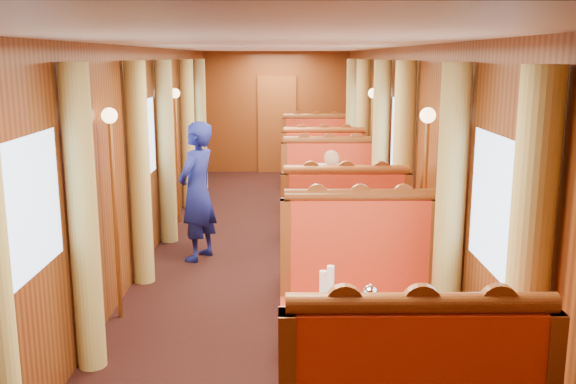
{
  "coord_description": "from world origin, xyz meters",
  "views": [
    {
      "loc": [
        0.12,
        -7.4,
        2.38
      ],
      "look_at": [
        0.17,
        -1.08,
        1.05
      ],
      "focal_mm": 40.0,
      "sensor_mm": 36.0,
      "label": 1
    }
  ],
  "objects_px": {
    "banquette_far_fwd": "(323,184)",
    "rose_vase_far": "(319,144)",
    "fruit_plate": "(429,318)",
    "teapot_back": "(370,302)",
    "table_near": "(378,367)",
    "tea_tray": "(359,315)",
    "rose_vase_mid": "(336,184)",
    "banquette_mid_fwd": "(343,250)",
    "teapot_left": "(355,308)",
    "table_mid": "(335,228)",
    "banquette_near_aft": "(360,303)",
    "steward": "(197,192)",
    "teapot_right": "(380,313)",
    "table_far": "(319,175)",
    "banquette_far_aft": "(316,163)",
    "passenger": "(331,186)",
    "banquette_mid_aft": "(329,205)"
  },
  "relations": [
    {
      "from": "banquette_far_fwd",
      "to": "rose_vase_far",
      "type": "bearing_deg",
      "value": 90.79
    },
    {
      "from": "fruit_plate",
      "to": "rose_vase_far",
      "type": "height_order",
      "value": "rose_vase_far"
    },
    {
      "from": "fruit_plate",
      "to": "teapot_back",
      "type": "bearing_deg",
      "value": 157.72
    },
    {
      "from": "table_near",
      "to": "fruit_plate",
      "type": "relative_size",
      "value": 5.24
    },
    {
      "from": "banquette_far_fwd",
      "to": "tea_tray",
      "type": "height_order",
      "value": "banquette_far_fwd"
    },
    {
      "from": "teapot_back",
      "to": "rose_vase_mid",
      "type": "relative_size",
      "value": 0.47
    },
    {
      "from": "rose_vase_far",
      "to": "rose_vase_mid",
      "type": "bearing_deg",
      "value": -89.76
    },
    {
      "from": "banquette_mid_fwd",
      "to": "teapot_back",
      "type": "xyz_separation_m",
      "value": [
        -0.06,
        -2.44,
        0.4
      ]
    },
    {
      "from": "teapot_left",
      "to": "banquette_far_fwd",
      "type": "bearing_deg",
      "value": 80.74
    },
    {
      "from": "table_mid",
      "to": "tea_tray",
      "type": "distance_m",
      "value": 3.55
    },
    {
      "from": "teapot_left",
      "to": "rose_vase_mid",
      "type": "bearing_deg",
      "value": 79.57
    },
    {
      "from": "banquette_far_fwd",
      "to": "teapot_left",
      "type": "bearing_deg",
      "value": -91.64
    },
    {
      "from": "banquette_near_aft",
      "to": "rose_vase_mid",
      "type": "xyz_separation_m",
      "value": [
        0.0,
        2.46,
        0.5
      ]
    },
    {
      "from": "rose_vase_mid",
      "to": "rose_vase_far",
      "type": "height_order",
      "value": "same"
    },
    {
      "from": "banquette_far_fwd",
      "to": "steward",
      "type": "height_order",
      "value": "steward"
    },
    {
      "from": "banquette_far_fwd",
      "to": "rose_vase_mid",
      "type": "relative_size",
      "value": 3.72
    },
    {
      "from": "teapot_left",
      "to": "rose_vase_far",
      "type": "xyz_separation_m",
      "value": [
        0.16,
        7.07,
        0.11
      ]
    },
    {
      "from": "teapot_left",
      "to": "rose_vase_far",
      "type": "bearing_deg",
      "value": 81.09
    },
    {
      "from": "teapot_right",
      "to": "table_far",
      "type": "bearing_deg",
      "value": 99.78
    },
    {
      "from": "table_near",
      "to": "banquette_near_aft",
      "type": "xyz_separation_m",
      "value": [
        0.0,
        1.01,
        0.05
      ]
    },
    {
      "from": "rose_vase_mid",
      "to": "teapot_left",
      "type": "bearing_deg",
      "value": -92.82
    },
    {
      "from": "banquette_far_aft",
      "to": "teapot_right",
      "type": "xyz_separation_m",
      "value": [
        -0.02,
        -8.14,
        0.39
      ]
    },
    {
      "from": "banquette_far_aft",
      "to": "teapot_back",
      "type": "xyz_separation_m",
      "value": [
        -0.06,
        -7.97,
        0.4
      ]
    },
    {
      "from": "table_near",
      "to": "passenger",
      "type": "height_order",
      "value": "passenger"
    },
    {
      "from": "banquette_near_aft",
      "to": "rose_vase_mid",
      "type": "relative_size",
      "value": 3.72
    },
    {
      "from": "banquette_near_aft",
      "to": "rose_vase_mid",
      "type": "bearing_deg",
      "value": 89.98
    },
    {
      "from": "banquette_far_fwd",
      "to": "passenger",
      "type": "bearing_deg",
      "value": -90.0
    },
    {
      "from": "rose_vase_far",
      "to": "teapot_left",
      "type": "bearing_deg",
      "value": -91.3
    },
    {
      "from": "table_near",
      "to": "banquette_mid_fwd",
      "type": "distance_m",
      "value": 2.49
    },
    {
      "from": "table_far",
      "to": "banquette_far_aft",
      "type": "height_order",
      "value": "banquette_far_aft"
    },
    {
      "from": "banquette_near_aft",
      "to": "banquette_mid_aft",
      "type": "bearing_deg",
      "value": 90.0
    },
    {
      "from": "table_far",
      "to": "teapot_left",
      "type": "relative_size",
      "value": 6.09
    },
    {
      "from": "teapot_left",
      "to": "steward",
      "type": "height_order",
      "value": "steward"
    },
    {
      "from": "tea_tray",
      "to": "rose_vase_far",
      "type": "relative_size",
      "value": 0.94
    },
    {
      "from": "teapot_right",
      "to": "passenger",
      "type": "height_order",
      "value": "passenger"
    },
    {
      "from": "banquette_far_aft",
      "to": "teapot_left",
      "type": "bearing_deg",
      "value": -91.23
    },
    {
      "from": "table_near",
      "to": "banquette_far_aft",
      "type": "distance_m",
      "value": 8.01
    },
    {
      "from": "teapot_left",
      "to": "rose_vase_mid",
      "type": "xyz_separation_m",
      "value": [
        0.17,
        3.55,
        0.11
      ]
    },
    {
      "from": "banquette_far_fwd",
      "to": "passenger",
      "type": "relative_size",
      "value": 1.76
    },
    {
      "from": "banquette_far_fwd",
      "to": "teapot_left",
      "type": "distance_m",
      "value": 6.08
    },
    {
      "from": "table_near",
      "to": "teapot_left",
      "type": "height_order",
      "value": "teapot_left"
    },
    {
      "from": "banquette_mid_fwd",
      "to": "teapot_right",
      "type": "xyz_separation_m",
      "value": [
        -0.02,
        -2.61,
        0.39
      ]
    },
    {
      "from": "teapot_back",
      "to": "banquette_mid_fwd",
      "type": "bearing_deg",
      "value": 72.44
    },
    {
      "from": "banquette_mid_fwd",
      "to": "banquette_mid_aft",
      "type": "relative_size",
      "value": 1.0
    },
    {
      "from": "teapot_back",
      "to": "steward",
      "type": "distance_m",
      "value": 3.81
    },
    {
      "from": "banquette_far_aft",
      "to": "teapot_back",
      "type": "height_order",
      "value": "banquette_far_aft"
    },
    {
      "from": "teapot_right",
      "to": "teapot_back",
      "type": "relative_size",
      "value": 0.88
    },
    {
      "from": "rose_vase_far",
      "to": "banquette_mid_aft",
      "type": "bearing_deg",
      "value": -89.68
    },
    {
      "from": "banquette_mid_aft",
      "to": "steward",
      "type": "xyz_separation_m",
      "value": [
        -1.64,
        -1.0,
        0.4
      ]
    },
    {
      "from": "banquette_mid_fwd",
      "to": "teapot_right",
      "type": "bearing_deg",
      "value": -90.44
    }
  ]
}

